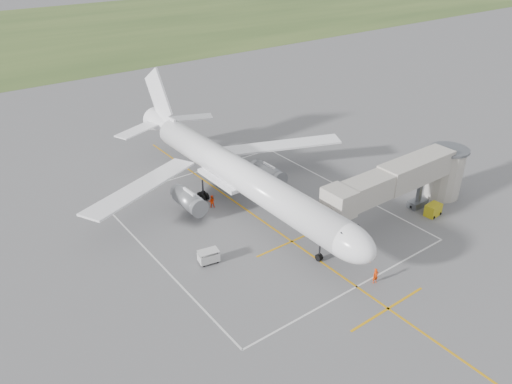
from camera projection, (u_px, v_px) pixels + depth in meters
ground at (241, 206)px, 63.80m from camera, size 700.00×700.00×0.00m
grass_strip at (1, 39)px, 155.43m from camera, size 700.00×120.00×0.02m
apron_markings at (269, 226)px, 59.70m from camera, size 28.20×60.00×0.01m
airliner at (237, 173)px, 62.24m from camera, size 38.93×46.75×13.52m
jet_bridge at (411, 178)px, 60.29m from camera, size 23.40×5.00×7.20m
gpu_unit at (433, 210)px, 61.49m from camera, size 2.11×1.55×1.52m
baggage_cart at (209, 257)px, 52.88m from camera, size 2.35×1.66×1.49m
ramp_worker_nose at (376, 276)px, 49.87m from camera, size 0.70×0.54×1.70m
ramp_worker_wing at (212, 201)px, 63.22m from camera, size 1.03×0.97×1.67m
distant_aircraft at (4, 5)px, 193.81m from camera, size 191.36×50.02×8.85m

